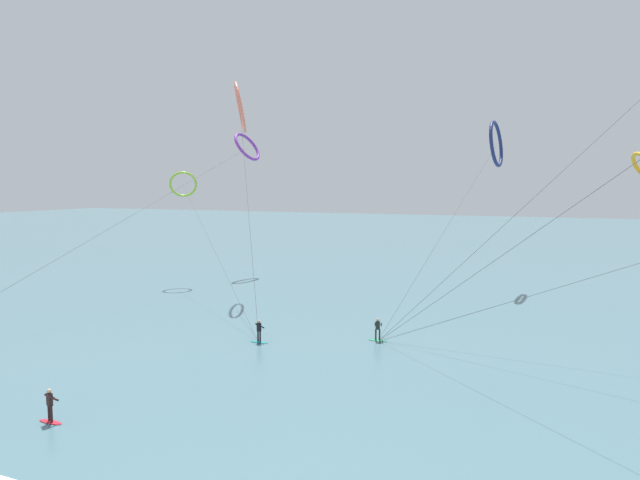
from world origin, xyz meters
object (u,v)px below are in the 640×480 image
object	(u,v)px
surfer_emerald	(378,331)
kite_violet	(247,147)
surfer_teal	(259,333)
kite_lime	(183,185)
surfer_crimson	(50,408)
kite_navy	(496,144)
kite_coral	(240,108)

from	to	relation	value
surfer_emerald	kite_violet	world-z (taller)	kite_violet
surfer_teal	kite_lime	size ratio (longest dim) A/B	0.08
surfer_emerald	surfer_crimson	size ratio (longest dim) A/B	1.00
surfer_teal	kite_lime	world-z (taller)	kite_lime
surfer_emerald	kite_navy	bearing A→B (deg)	62.57
kite_coral	kite_lime	bearing A→B (deg)	44.34
kite_lime	kite_violet	bearing A→B (deg)	-138.90
kite_violet	kite_coral	size ratio (longest dim) A/B	2.17
kite_violet	surfer_emerald	bearing A→B (deg)	-130.42
surfer_teal	kite_coral	bearing A→B (deg)	150.75
surfer_crimson	kite_violet	world-z (taller)	kite_violet
surfer_crimson	surfer_emerald	bearing A→B (deg)	80.44
surfer_crimson	kite_lime	world-z (taller)	kite_lime
surfer_teal	kite_violet	bearing A→B (deg)	148.06
kite_lime	surfer_crimson	bearing A→B (deg)	82.27
kite_violet	kite_navy	distance (m)	31.37
surfer_crimson	kite_violet	xyz separation A→B (m)	(-14.89, 45.24, 15.80)
surfer_teal	surfer_crimson	size ratio (longest dim) A/B	1.00
surfer_teal	kite_navy	size ratio (longest dim) A/B	0.06
surfer_emerald	surfer_crimson	distance (m)	22.50
kite_violet	kite_lime	bearing A→B (deg)	169.89
surfer_emerald	surfer_teal	distance (m)	8.80
surfer_crimson	kite_lime	distance (m)	40.59
surfer_emerald	kite_coral	world-z (taller)	kite_coral
surfer_teal	kite_lime	bearing A→B (deg)	163.93
surfer_emerald	surfer_teal	bearing A→B (deg)	-169.97
surfer_emerald	surfer_teal	size ratio (longest dim) A/B	1.00
kite_violet	kite_coral	world-z (taller)	kite_coral
surfer_teal	kite_violet	xyz separation A→B (m)	(-17.68, 29.25, 15.80)
surfer_emerald	kite_coral	size ratio (longest dim) A/B	0.08
surfer_emerald	kite_violet	bearing A→B (deg)	119.75
kite_lime	kite_coral	xyz separation A→B (m)	(9.18, -2.30, 8.09)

